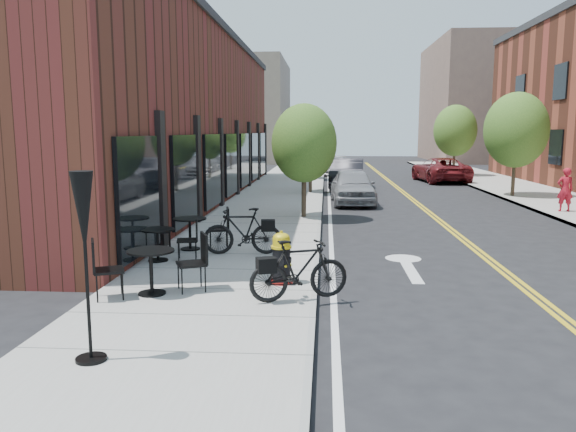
{
  "coord_description": "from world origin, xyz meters",
  "views": [
    {
      "loc": [
        0.14,
        -9.93,
        3.0
      ],
      "look_at": [
        -0.75,
        3.26,
        1.0
      ],
      "focal_mm": 35.0,
      "sensor_mm": 36.0,
      "label": 1
    }
  ],
  "objects": [
    {
      "name": "tree_near_d",
      "position": [
        -0.6,
        33.0,
        2.79
      ],
      "size": [
        2.4,
        2.4,
        4.11
      ],
      "color": "#382B1E",
      "rests_on": "sidewalk_near"
    },
    {
      "name": "parked_car_a",
      "position": [
        1.26,
        13.52,
        0.73
      ],
      "size": [
        1.87,
        4.34,
        1.46
      ],
      "primitive_type": "imported",
      "rotation": [
        0.0,
        0.0,
        0.03
      ],
      "color": "gray",
      "rests_on": "ground"
    },
    {
      "name": "bistro_set_a",
      "position": [
        -2.94,
        -0.42,
        0.65
      ],
      "size": [
        1.96,
        1.22,
        1.05
      ],
      "rotation": [
        0.0,
        0.0,
        0.41
      ],
      "color": "black",
      "rests_on": "sidewalk_near"
    },
    {
      "name": "patio_umbrella",
      "position": [
        -2.81,
        -3.35,
        1.84
      ],
      "size": [
        0.39,
        0.39,
        2.4
      ],
      "color": "black",
      "rests_on": "sidewalk_near"
    },
    {
      "name": "tree_near_c",
      "position": [
        -0.6,
        25.0,
        2.53
      ],
      "size": [
        2.1,
        2.1,
        3.67
      ],
      "color": "#382B1E",
      "rests_on": "sidewalk_near"
    },
    {
      "name": "bg_building_right",
      "position": [
        16.0,
        50.0,
        6.0
      ],
      "size": [
        10.0,
        16.0,
        12.0
      ],
      "primitive_type": "cube",
      "color": "brown",
      "rests_on": "ground"
    },
    {
      "name": "pedestrian",
      "position": [
        8.8,
        10.91,
        0.91
      ],
      "size": [
        0.58,
        0.38,
        1.58
      ],
      "primitive_type": "imported",
      "rotation": [
        0.0,
        0.0,
        3.14
      ],
      "color": "#A41524",
      "rests_on": "sidewalk_far"
    },
    {
      "name": "bistro_set_c",
      "position": [
        -3.6,
        2.14,
        0.6
      ],
      "size": [
        1.8,
        0.91,
        0.95
      ],
      "rotation": [
        0.0,
        0.0,
        0.22
      ],
      "color": "black",
      "rests_on": "sidewalk_near"
    },
    {
      "name": "tree_near_b",
      "position": [
        -0.6,
        17.0,
        2.71
      ],
      "size": [
        2.3,
        2.3,
        3.98
      ],
      "color": "#382B1E",
      "rests_on": "sidewalk_near"
    },
    {
      "name": "parked_car_b",
      "position": [
        1.25,
        19.83,
        0.8
      ],
      "size": [
        1.99,
        4.95,
        1.6
      ],
      "primitive_type": "imported",
      "rotation": [
        0.0,
        0.0,
        -0.06
      ],
      "color": "black",
      "rests_on": "ground"
    },
    {
      "name": "bicycle_left",
      "position": [
        -1.81,
        2.96,
        0.67
      ],
      "size": [
        1.88,
        0.71,
        1.1
      ],
      "primitive_type": "imported",
      "rotation": [
        0.0,
        0.0,
        -1.47
      ],
      "color": "black",
      "rests_on": "sidewalk_near"
    },
    {
      "name": "bicycle_right",
      "position": [
        -0.3,
        -0.59,
        0.65
      ],
      "size": [
        1.83,
        1.1,
        1.06
      ],
      "primitive_type": "imported",
      "rotation": [
        0.0,
        0.0,
        1.94
      ],
      "color": "black",
      "rests_on": "sidewalk_near"
    },
    {
      "name": "parked_car_c",
      "position": [
        0.8,
        29.63,
        0.64
      ],
      "size": [
        1.86,
        4.44,
        1.28
      ],
      "primitive_type": "imported",
      "rotation": [
        0.0,
        0.0,
        -0.02
      ],
      "color": "#B8B8BD",
      "rests_on": "ground"
    },
    {
      "name": "tree_near_a",
      "position": [
        -0.6,
        9.0,
        2.6
      ],
      "size": [
        2.2,
        2.2,
        3.81
      ],
      "color": "#382B1E",
      "rests_on": "sidewalk_near"
    },
    {
      "name": "bg_building_left",
      "position": [
        -8.0,
        48.0,
        5.0
      ],
      "size": [
        8.0,
        14.0,
        10.0
      ],
      "primitive_type": "cube",
      "color": "#726656",
      "rests_on": "ground"
    },
    {
      "name": "ground",
      "position": [
        0.0,
        0.0,
        0.0
      ],
      "size": [
        120.0,
        120.0,
        0.0
      ],
      "primitive_type": "plane",
      "color": "black",
      "rests_on": "ground"
    },
    {
      "name": "tree_far_c",
      "position": [
        8.6,
        28.0,
        3.06
      ],
      "size": [
        2.8,
        2.8,
        4.62
      ],
      "color": "#382B1E",
      "rests_on": "sidewalk_far"
    },
    {
      "name": "fire_hydrant",
      "position": [
        -0.69,
        0.48,
        0.6
      ],
      "size": [
        0.52,
        0.52,
        1.02
      ],
      "rotation": [
        0.0,
        0.0,
        -0.19
      ],
      "color": "maroon",
      "rests_on": "sidewalk_near"
    },
    {
      "name": "building_near",
      "position": [
        -6.5,
        14.0,
        3.5
      ],
      "size": [
        5.0,
        28.0,
        7.0
      ],
      "primitive_type": "cube",
      "color": "#4A2517",
      "rests_on": "ground"
    },
    {
      "name": "parked_car_far",
      "position": [
        6.96,
        24.2,
        0.73
      ],
      "size": [
        3.01,
        5.49,
        1.46
      ],
      "primitive_type": "imported",
      "rotation": [
        0.0,
        0.0,
        3.26
      ],
      "color": "maroon",
      "rests_on": "ground"
    },
    {
      "name": "tree_far_b",
      "position": [
        8.6,
        16.0,
        3.06
      ],
      "size": [
        2.8,
        2.8,
        4.62
      ],
      "color": "#382B1E",
      "rests_on": "sidewalk_far"
    },
    {
      "name": "sidewalk_near",
      "position": [
        -2.0,
        10.0,
        0.06
      ],
      "size": [
        4.0,
        70.0,
        0.12
      ],
      "primitive_type": "cube",
      "color": "#9E9B93",
      "rests_on": "ground"
    },
    {
      "name": "bistro_set_b",
      "position": [
        -3.17,
        3.41,
        0.63
      ],
      "size": [
        1.94,
        0.98,
        1.02
      ],
      "rotation": [
        0.0,
        0.0,
        0.23
      ],
      "color": "black",
      "rests_on": "sidewalk_near"
    }
  ]
}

